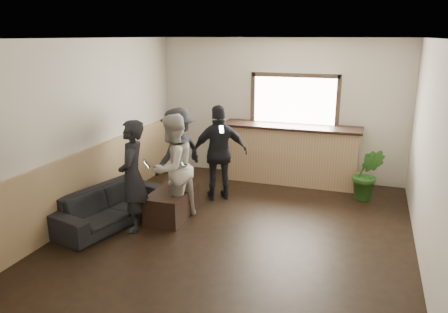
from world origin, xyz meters
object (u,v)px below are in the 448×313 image
(cup_a, at_px, (172,183))
(person_b, at_px, (173,168))
(potted_plant, at_px, (368,174))
(person_a, at_px, (132,176))
(sofa, at_px, (111,206))
(person_d, at_px, (220,153))
(coffee_table, at_px, (172,204))
(person_c, at_px, (179,153))
(bar_counter, at_px, (290,150))
(cup_b, at_px, (176,191))

(cup_a, relative_size, person_b, 0.07)
(potted_plant, height_order, person_a, person_a)
(sofa, relative_size, person_d, 1.13)
(person_a, bearing_deg, coffee_table, 129.65)
(person_a, bearing_deg, person_d, 134.78)
(person_c, bearing_deg, person_d, 120.11)
(potted_plant, bearing_deg, bar_counter, 158.80)
(potted_plant, relative_size, person_d, 0.57)
(bar_counter, distance_m, sofa, 3.68)
(bar_counter, height_order, person_d, bar_counter)
(cup_a, bearing_deg, coffee_table, -66.70)
(cup_b, bearing_deg, person_a, -136.18)
(person_b, relative_size, person_d, 1.00)
(cup_a, bearing_deg, person_b, -60.37)
(bar_counter, xyz_separation_m, person_b, (-1.41, -2.42, 0.20))
(person_a, bearing_deg, cup_b, 115.07)
(cup_b, relative_size, person_d, 0.07)
(cup_a, relative_size, person_c, 0.07)
(sofa, distance_m, cup_a, 1.03)
(person_b, bearing_deg, potted_plant, 139.20)
(person_c, bearing_deg, person_b, 39.01)
(sofa, xyz_separation_m, cup_a, (0.70, 0.72, 0.21))
(potted_plant, bearing_deg, coffee_table, -148.39)
(cup_a, relative_size, person_d, 0.07)
(person_b, bearing_deg, coffee_table, -107.25)
(cup_a, relative_size, person_a, 0.07)
(person_a, bearing_deg, sofa, -117.44)
(person_d, bearing_deg, bar_counter, -155.41)
(cup_a, distance_m, potted_plant, 3.43)
(cup_b, height_order, potted_plant, potted_plant)
(cup_b, bearing_deg, potted_plant, 34.30)
(sofa, height_order, person_b, person_b)
(potted_plant, distance_m, person_b, 3.45)
(coffee_table, bearing_deg, person_c, 107.04)
(bar_counter, xyz_separation_m, cup_b, (-1.33, -2.50, -0.15))
(sofa, relative_size, cup_a, 17.12)
(sofa, xyz_separation_m, person_b, (0.85, 0.47, 0.57))
(cup_b, relative_size, person_b, 0.06)
(person_d, bearing_deg, person_b, 40.84)
(coffee_table, relative_size, potted_plant, 1.05)
(cup_a, relative_size, potted_plant, 0.12)
(person_d, bearing_deg, coffee_table, 37.85)
(person_a, relative_size, person_b, 0.99)
(bar_counter, relative_size, person_c, 1.66)
(coffee_table, xyz_separation_m, person_d, (0.45, 1.04, 0.62))
(person_b, bearing_deg, cup_a, -133.70)
(cup_a, height_order, person_d, person_d)
(cup_b, distance_m, person_d, 1.24)
(potted_plant, relative_size, person_a, 0.57)
(cup_a, bearing_deg, sofa, -134.13)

